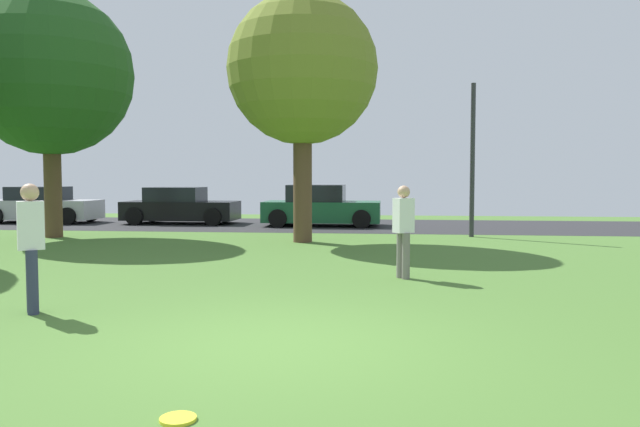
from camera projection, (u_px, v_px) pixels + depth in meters
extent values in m
plane|color=#47702D|center=(276.00, 345.00, 6.58)|extent=(44.00, 44.00, 0.00)
cube|color=#28282B|center=(356.00, 225.00, 22.45)|extent=(44.00, 6.40, 0.01)
cylinder|color=brown|center=(303.00, 181.00, 16.75)|extent=(0.51, 0.51, 3.30)
sphere|color=olive|center=(302.00, 69.00, 16.56)|extent=(4.04, 4.04, 4.04)
cylinder|color=brown|center=(53.00, 180.00, 18.04)|extent=(0.49, 0.49, 3.35)
sphere|color=#23511E|center=(50.00, 73.00, 17.85)|extent=(4.73, 4.73, 4.73)
cylinder|color=slate|center=(406.00, 256.00, 10.76)|extent=(0.14, 0.14, 0.81)
cylinder|color=slate|center=(401.00, 255.00, 10.90)|extent=(0.14, 0.14, 0.81)
cube|color=silver|center=(404.00, 215.00, 10.78)|extent=(0.39, 0.36, 0.60)
sphere|color=tan|center=(404.00, 192.00, 10.76)|extent=(0.22, 0.22, 0.22)
cylinder|color=#2D334C|center=(32.00, 280.00, 8.14)|extent=(0.14, 0.14, 0.84)
cylinder|color=#2D334C|center=(33.00, 282.00, 7.99)|extent=(0.14, 0.14, 0.84)
cube|color=silver|center=(31.00, 225.00, 8.02)|extent=(0.39, 0.36, 0.63)
sphere|color=tan|center=(30.00, 192.00, 7.99)|extent=(0.23, 0.23, 0.23)
cylinder|color=yellow|center=(178.00, 419.00, 4.53)|extent=(0.27, 0.27, 0.03)
cube|color=#B7B7BC|center=(44.00, 209.00, 23.79)|extent=(4.09, 1.73, 0.72)
cube|color=black|center=(39.00, 193.00, 23.78)|extent=(1.96, 1.52, 0.51)
cylinder|color=black|center=(91.00, 213.00, 24.50)|extent=(0.64, 0.22, 0.64)
cylinder|color=black|center=(68.00, 216.00, 22.79)|extent=(0.64, 0.22, 0.64)
cylinder|color=black|center=(23.00, 213.00, 24.82)|extent=(0.64, 0.22, 0.64)
cube|color=black|center=(181.00, 210.00, 23.33)|extent=(4.20, 1.76, 0.69)
cube|color=black|center=(176.00, 194.00, 23.31)|extent=(2.02, 1.55, 0.53)
cylinder|color=black|center=(225.00, 214.00, 24.05)|extent=(0.64, 0.22, 0.64)
cylinder|color=black|center=(213.00, 217.00, 22.30)|extent=(0.64, 0.22, 0.64)
cylinder|color=black|center=(153.00, 213.00, 24.37)|extent=(0.64, 0.22, 0.64)
cylinder|color=black|center=(134.00, 216.00, 22.63)|extent=(0.64, 0.22, 0.64)
cube|color=#195633|center=(322.00, 212.00, 22.29)|extent=(4.16, 1.88, 0.73)
cube|color=black|center=(317.00, 193.00, 22.27)|extent=(2.00, 1.66, 0.60)
cylinder|color=black|center=(364.00, 216.00, 23.08)|extent=(0.64, 0.22, 0.64)
cylinder|color=black|center=(361.00, 219.00, 21.21)|extent=(0.64, 0.22, 0.64)
cylinder|color=black|center=(287.00, 215.00, 23.40)|extent=(0.64, 0.22, 0.64)
cylinder|color=black|center=(278.00, 218.00, 21.53)|extent=(0.64, 0.22, 0.64)
cylinder|color=#2D2D33|center=(472.00, 160.00, 18.15)|extent=(0.14, 0.14, 4.50)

